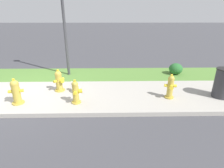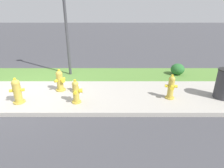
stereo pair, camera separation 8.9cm
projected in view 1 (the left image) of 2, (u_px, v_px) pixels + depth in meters
name	position (u px, v px, depth m)	size (l,w,h in m)	color
ground_plane	(20.00, 95.00, 5.57)	(120.00, 120.00, 0.00)	#424247
sidewalk_pavement	(20.00, 95.00, 5.57)	(18.00, 2.37, 0.01)	#ADA89E
grass_verge	(43.00, 74.00, 7.52)	(18.00, 1.82, 0.01)	#568438
fire_hydrant_at_driveway	(76.00, 92.00, 4.95)	(0.33, 0.36, 0.72)	gold
fire_hydrant_mid_block	(16.00, 92.00, 4.92)	(0.40, 0.38, 0.76)	gold
fire_hydrant_near_corner	(170.00, 87.00, 5.26)	(0.37, 0.33, 0.77)	gold
fire_hydrant_by_grass_verge	(59.00, 81.00, 5.76)	(0.36, 0.36, 0.75)	gold
small_white_dog	(76.00, 87.00, 5.67)	(0.38, 0.45, 0.38)	silver
trash_bin	(223.00, 83.00, 5.29)	(0.54, 0.54, 0.92)	#333338
shrub_bush_mid_verge	(176.00, 69.00, 7.49)	(0.56, 0.56, 0.48)	#28662D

